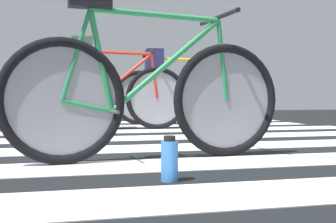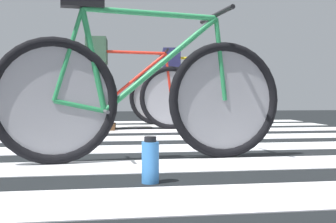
{
  "view_description": "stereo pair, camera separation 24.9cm",
  "coord_description": "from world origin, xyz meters",
  "px_view_note": "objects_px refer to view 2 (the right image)",
  "views": [
    {
      "loc": [
        -0.51,
        -3.29,
        0.41
      ],
      "look_at": [
        0.17,
        -0.41,
        0.3
      ],
      "focal_mm": 45.88,
      "sensor_mm": 36.0,
      "label": 1
    },
    {
      "loc": [
        -0.26,
        -3.29,
        0.41
      ],
      "look_at": [
        0.17,
        -0.41,
        0.3
      ],
      "focal_mm": 45.88,
      "sensor_mm": 36.0,
      "label": 2
    }
  ],
  "objects_px": {
    "water_bottle": "(150,161)",
    "bicycle_1_of_3": "(143,96)",
    "cyclist_2_of_3": "(97,71)",
    "bicycle_2_of_3": "(126,95)",
    "bicycle_3_of_3": "(195,95)",
    "cyclist_3_of_3": "(172,76)"
  },
  "relations": [
    {
      "from": "cyclist_3_of_3",
      "to": "bicycle_1_of_3",
      "type": "bearing_deg",
      "value": -96.07
    },
    {
      "from": "cyclist_2_of_3",
      "to": "cyclist_3_of_3",
      "type": "xyz_separation_m",
      "value": [
        0.95,
        0.71,
        -0.02
      ]
    },
    {
      "from": "water_bottle",
      "to": "bicycle_1_of_3",
      "type": "bearing_deg",
      "value": 87.74
    },
    {
      "from": "bicycle_3_of_3",
      "to": "water_bottle",
      "type": "height_order",
      "value": "bicycle_3_of_3"
    },
    {
      "from": "cyclist_3_of_3",
      "to": "cyclist_2_of_3",
      "type": "bearing_deg",
      "value": -137.24
    },
    {
      "from": "bicycle_2_of_3",
      "to": "cyclist_3_of_3",
      "type": "distance_m",
      "value": 1.0
    },
    {
      "from": "bicycle_1_of_3",
      "to": "cyclist_2_of_3",
      "type": "bearing_deg",
      "value": 91.17
    },
    {
      "from": "bicycle_1_of_3",
      "to": "bicycle_2_of_3",
      "type": "distance_m",
      "value": 2.32
    },
    {
      "from": "bicycle_3_of_3",
      "to": "cyclist_3_of_3",
      "type": "xyz_separation_m",
      "value": [
        -0.31,
        0.03,
        0.25
      ]
    },
    {
      "from": "bicycle_2_of_3",
      "to": "bicycle_3_of_3",
      "type": "bearing_deg",
      "value": 39.57
    },
    {
      "from": "bicycle_3_of_3",
      "to": "cyclist_3_of_3",
      "type": "relative_size",
      "value": 1.75
    },
    {
      "from": "cyclist_2_of_3",
      "to": "cyclist_3_of_3",
      "type": "height_order",
      "value": "cyclist_2_of_3"
    },
    {
      "from": "cyclist_2_of_3",
      "to": "bicycle_3_of_3",
      "type": "relative_size",
      "value": 0.59
    },
    {
      "from": "cyclist_3_of_3",
      "to": "water_bottle",
      "type": "xyz_separation_m",
      "value": [
        -0.68,
        -3.68,
        -0.54
      ]
    },
    {
      "from": "bicycle_1_of_3",
      "to": "water_bottle",
      "type": "bearing_deg",
      "value": -98.32
    },
    {
      "from": "cyclist_3_of_3",
      "to": "water_bottle",
      "type": "distance_m",
      "value": 3.78
    },
    {
      "from": "bicycle_2_of_3",
      "to": "water_bottle",
      "type": "bearing_deg",
      "value": -87.41
    },
    {
      "from": "water_bottle",
      "to": "cyclist_3_of_3",
      "type": "bearing_deg",
      "value": 79.57
    },
    {
      "from": "cyclist_2_of_3",
      "to": "bicycle_3_of_3",
      "type": "distance_m",
      "value": 1.45
    },
    {
      "from": "bicycle_2_of_3",
      "to": "cyclist_2_of_3",
      "type": "distance_m",
      "value": 0.41
    },
    {
      "from": "bicycle_3_of_3",
      "to": "cyclist_2_of_3",
      "type": "bearing_deg",
      "value": -145.73
    },
    {
      "from": "bicycle_2_of_3",
      "to": "cyclist_2_of_3",
      "type": "height_order",
      "value": "cyclist_2_of_3"
    }
  ]
}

